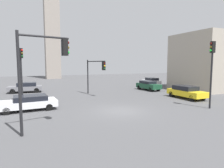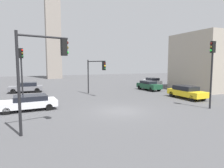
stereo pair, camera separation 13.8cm
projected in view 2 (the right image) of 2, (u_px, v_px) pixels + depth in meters
The scene contains 12 objects.
ground_plane at pixel (120, 111), 16.70m from camera, with size 107.58×107.58×0.00m, color #4C4C4F.
traffic_light_0 at pixel (96, 69), 24.46m from camera, with size 1.08×4.24×4.51m.
traffic_light_1 at pixel (212, 63), 17.15m from camera, with size 0.48×0.37×5.95m.
traffic_light_2 at pixel (42, 62), 11.25m from camera, with size 2.95×0.89×5.77m.
traffic_light_3 at pixel (21, 65), 19.89m from camera, with size 0.47×0.46×5.55m.
car_0 at pixel (28, 102), 16.98m from camera, with size 4.90×2.44×1.27m.
car_1 at pixel (149, 85), 29.63m from camera, with size 2.08×4.24×1.40m.
car_2 at pixel (187, 92), 22.63m from camera, with size 2.02×4.66×1.45m.
car_3 at pixel (152, 81), 35.85m from camera, with size 2.18×4.38×1.45m.
car_4 at pixel (26, 87), 27.39m from camera, with size 4.51×2.25×1.39m.
building_flank at pixel (217, 62), 30.80m from camera, with size 12.27×8.44×8.48m, color #A89E8E.
skyline_tower at pixel (53, 23), 52.03m from camera, with size 3.78×3.78×29.25m, color gray.
Camera 2 is at (-6.96, -14.83, 4.01)m, focal length 31.44 mm.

